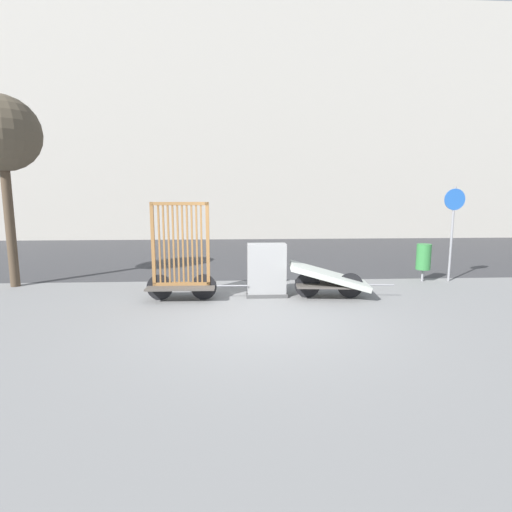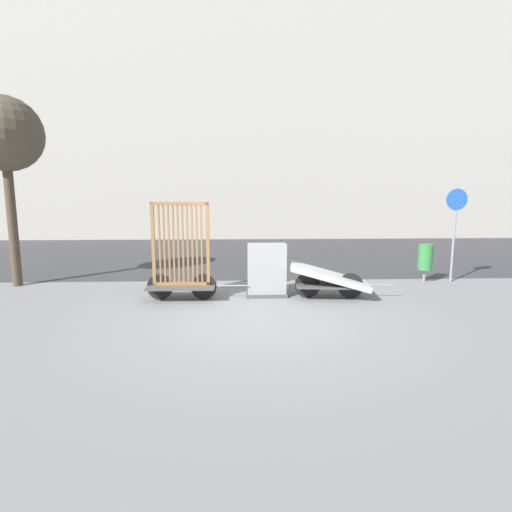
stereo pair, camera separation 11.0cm
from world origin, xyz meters
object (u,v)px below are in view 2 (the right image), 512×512
object	(u,v)px
utility_cabinet	(267,272)
sign_post	(455,221)
bike_cart_with_mattress	(329,278)
street_tree	(4,136)
trash_bin	(425,257)
bike_cart_with_bedframe	(182,267)

from	to	relation	value
utility_cabinet	sign_post	world-z (taller)	sign_post
bike_cart_with_mattress	sign_post	bearing A→B (deg)	28.64
sign_post	street_tree	bearing A→B (deg)	179.96
utility_cabinet	trash_bin	distance (m)	4.44
street_tree	bike_cart_with_bedframe	bearing A→B (deg)	-19.56
sign_post	street_tree	distance (m)	11.32
trash_bin	street_tree	xyz separation A→B (m)	(-10.42, -0.00, 2.99)
bike_cart_with_mattress	trash_bin	world-z (taller)	trash_bin
bike_cart_with_mattress	street_tree	size ratio (longest dim) A/B	0.50
sign_post	street_tree	size ratio (longest dim) A/B	0.54
trash_bin	sign_post	world-z (taller)	sign_post
bike_cart_with_mattress	utility_cabinet	xyz separation A→B (m)	(-1.37, 0.21, 0.11)
bike_cart_with_bedframe	street_tree	distance (m)	5.44
utility_cabinet	bike_cart_with_bedframe	bearing A→B (deg)	-173.64
bike_cart_with_bedframe	street_tree	bearing A→B (deg)	161.13
street_tree	bike_cart_with_mattress	bearing A→B (deg)	-11.52
utility_cabinet	sign_post	size ratio (longest dim) A/B	0.48
bike_cart_with_mattress	trash_bin	distance (m)	3.26
bike_cart_with_bedframe	bike_cart_with_mattress	distance (m)	3.24
bike_cart_with_bedframe	street_tree	world-z (taller)	street_tree
bike_cart_with_mattress	sign_post	distance (m)	4.06
trash_bin	street_tree	distance (m)	10.84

